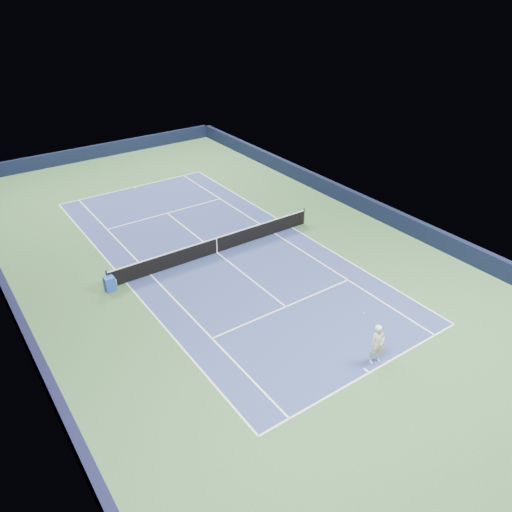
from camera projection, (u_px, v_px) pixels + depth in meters
ground at (217, 253)px, 28.51m from camera, size 40.00×40.00×0.00m
wall_far at (96, 152)px, 42.26m from camera, size 22.00×0.35×1.10m
wall_right at (354, 200)px, 33.59m from camera, size 0.35×40.00×1.10m
wall_left at (14, 309)px, 22.87m from camera, size 0.35×40.00×1.10m
court_surface at (217, 253)px, 28.51m from camera, size 10.97×23.77×0.01m
baseline_far at (134, 187)px, 36.92m from camera, size 10.97×0.08×0.00m
baseline_near at (369, 373)px, 20.09m from camera, size 10.97×0.08×0.00m
sideline_doubles_right at (292, 228)px, 31.22m from camera, size 0.08×23.77×0.00m
sideline_doubles_left at (126, 283)px, 25.79m from camera, size 0.08×23.77×0.00m
sideline_singles_right at (275, 233)px, 30.54m from camera, size 0.08×23.77×0.00m
sideline_singles_left at (151, 275)px, 26.47m from camera, size 0.08×23.77×0.00m
service_line_far at (167, 213)px, 33.03m from camera, size 8.23×0.08×0.00m
service_line_near at (286, 307)px, 23.97m from camera, size 8.23×0.08×0.00m
center_service_line at (217, 252)px, 28.50m from camera, size 0.08×12.80×0.00m
center_mark_far at (135, 188)px, 36.81m from camera, size 0.08×0.30×0.00m
center_mark_near at (367, 370)px, 20.20m from camera, size 0.08×0.30×0.00m
tennis_net at (217, 245)px, 28.25m from camera, size 12.90×0.10×1.07m
sponsor_cube at (110, 284)px, 24.98m from camera, size 0.56×0.45×0.80m
tennis_player at (377, 344)px, 20.21m from camera, size 0.84×1.30×1.86m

